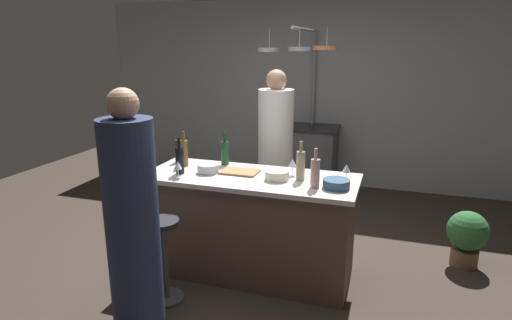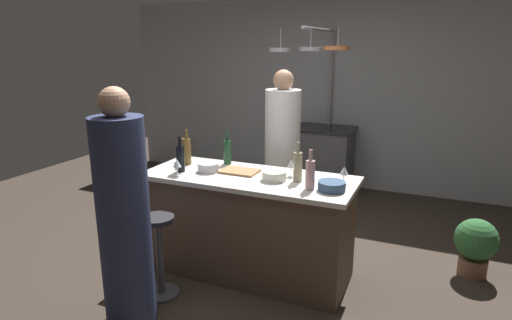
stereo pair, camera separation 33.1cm
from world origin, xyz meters
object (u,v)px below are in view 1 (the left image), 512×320
(wine_glass_near_right_guest, at_px, (346,169))
(mixing_bowl_steel, at_px, (208,168))
(bar_stool_left, at_px, (164,257))
(wine_bottle_green, at_px, (225,152))
(chef, at_px, (275,159))
(guest_left, at_px, (132,224))
(stove_range, at_px, (308,158))
(pepper_mill, at_px, (178,151))
(wine_bottle_amber, at_px, (184,152))
(mixing_bowl_ceramic, at_px, (277,175))
(potted_plant, at_px, (467,235))
(mixing_bowl_blue, at_px, (336,184))
(cutting_board, at_px, (240,172))
(wine_glass_by_chef, at_px, (293,164))
(wine_bottle_rose, at_px, (315,173))
(wine_bottle_white, at_px, (301,165))
(wine_glass_near_left_guest, at_px, (178,166))
(wine_bottle_dark, at_px, (180,160))

(wine_glass_near_right_guest, bearing_deg, mixing_bowl_steel, -174.26)
(bar_stool_left, distance_m, wine_bottle_green, 1.10)
(chef, relative_size, guest_left, 1.01)
(stove_range, xyz_separation_m, pepper_mill, (-0.79, -2.23, 0.56))
(wine_bottle_amber, distance_m, mixing_bowl_ceramic, 0.93)
(potted_plant, relative_size, mixing_bowl_blue, 2.50)
(wine_bottle_green, bearing_deg, cutting_board, -42.90)
(wine_glass_near_right_guest, bearing_deg, pepper_mill, 175.36)
(wine_glass_by_chef, relative_size, mixing_bowl_blue, 0.70)
(wine_bottle_amber, bearing_deg, wine_bottle_rose, -10.86)
(mixing_bowl_steel, bearing_deg, mixing_bowl_blue, -3.76)
(wine_glass_by_chef, bearing_deg, bar_stool_left, -138.41)
(wine_bottle_white, xyz_separation_m, mixing_bowl_steel, (-0.80, -0.05, -0.09))
(pepper_mill, relative_size, mixing_bowl_steel, 1.15)
(wine_bottle_rose, xyz_separation_m, wine_bottle_green, (-0.91, 0.40, -0.00))
(mixing_bowl_blue, bearing_deg, chef, 126.60)
(stove_range, bearing_deg, potted_plant, -43.14)
(bar_stool_left, distance_m, cutting_board, 0.94)
(cutting_board, bearing_deg, guest_left, -110.79)
(guest_left, xyz_separation_m, pepper_mill, (-0.29, 1.20, 0.21))
(chef, relative_size, wine_bottle_white, 5.36)
(wine_glass_near_left_guest, bearing_deg, mixing_bowl_blue, 6.84)
(wine_bottle_rose, height_order, wine_glass_by_chef, wine_bottle_rose)
(mixing_bowl_steel, bearing_deg, wine_bottle_dark, -156.29)
(chef, distance_m, mixing_bowl_steel, 1.04)
(wine_bottle_amber, bearing_deg, wine_bottle_dark, -71.36)
(pepper_mill, relative_size, wine_glass_near_right_guest, 1.44)
(bar_stool_left, bearing_deg, chef, 74.11)
(chef, relative_size, wine_bottle_green, 5.74)
(stove_range, distance_m, potted_plant, 2.51)
(guest_left, bearing_deg, wine_bottle_dark, 95.80)
(mixing_bowl_ceramic, bearing_deg, wine_glass_by_chef, 57.65)
(wine_bottle_rose, distance_m, wine_bottle_green, 0.99)
(chef, relative_size, wine_glass_by_chef, 11.87)
(stove_range, relative_size, wine_bottle_amber, 2.75)
(chef, xyz_separation_m, wine_glass_near_right_guest, (0.83, -0.87, 0.20))
(potted_plant, bearing_deg, bar_stool_left, -149.73)
(chef, xyz_separation_m, wine_bottle_dark, (-0.55, -1.08, 0.22))
(wine_bottle_rose, xyz_separation_m, wine_glass_near_right_guest, (0.21, 0.22, -0.01))
(pepper_mill, relative_size, wine_bottle_rose, 0.68)
(pepper_mill, relative_size, mixing_bowl_blue, 1.01)
(wine_glass_near_left_guest, xyz_separation_m, mixing_bowl_blue, (1.28, 0.15, -0.07))
(bar_stool_left, distance_m, wine_glass_near_left_guest, 0.73)
(guest_left, bearing_deg, bar_stool_left, 88.30)
(chef, bearing_deg, wine_glass_near_left_guest, -112.20)
(wine_bottle_rose, distance_m, wine_glass_near_right_guest, 0.31)
(guest_left, height_order, wine_glass_near_left_guest, guest_left)
(chef, relative_size, wine_bottle_amber, 5.36)
(bar_stool_left, bearing_deg, guest_left, -91.70)
(potted_plant, xyz_separation_m, wine_bottle_amber, (-2.50, -0.63, 0.73))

